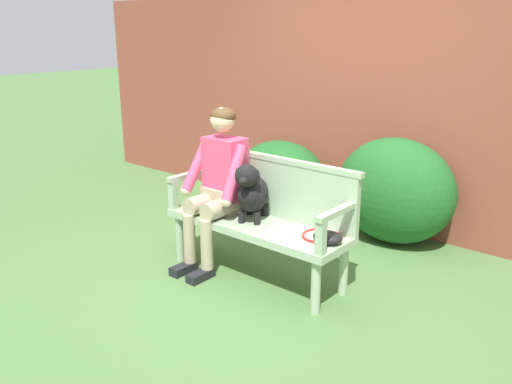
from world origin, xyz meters
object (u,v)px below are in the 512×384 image
object	(u,v)px
tennis_racket	(323,235)
baseball_glove	(328,237)
garden_bench	(256,230)
person_seated	(218,181)
dog_on_bench	(252,191)

from	to	relation	value
tennis_racket	baseball_glove	xyz separation A→B (m)	(0.10, -0.09, 0.04)
garden_bench	baseball_glove	xyz separation A→B (m)	(0.67, 0.00, 0.11)
person_seated	tennis_racket	distance (m)	1.00
garden_bench	person_seated	xyz separation A→B (m)	(-0.40, -0.01, 0.33)
baseball_glove	person_seated	bearing A→B (deg)	170.50
dog_on_bench	person_seated	bearing A→B (deg)	-178.32
person_seated	baseball_glove	size ratio (longest dim) A/B	6.09
dog_on_bench	baseball_glove	size ratio (longest dim) A/B	2.25
garden_bench	tennis_racket	bearing A→B (deg)	9.41
person_seated	baseball_glove	bearing A→B (deg)	0.90
dog_on_bench	tennis_racket	xyz separation A→B (m)	(0.61, 0.10, -0.24)
tennis_racket	baseball_glove	distance (m)	0.14
garden_bench	dog_on_bench	bearing A→B (deg)	-177.32
garden_bench	baseball_glove	size ratio (longest dim) A/B	7.16
person_seated	baseball_glove	xyz separation A→B (m)	(1.07, 0.02, -0.22)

